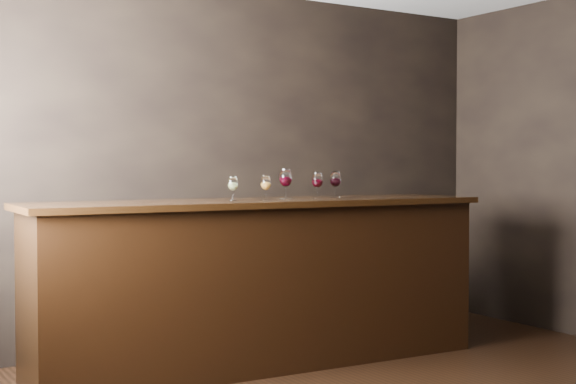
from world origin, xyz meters
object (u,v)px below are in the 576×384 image
glass_red_c (335,180)px  glass_white (233,184)px  bar_counter (261,285)px  glass_red_a (286,179)px  glass_red_b (317,181)px  glass_amber (266,183)px  back_bar_shelf (213,295)px

glass_red_c → glass_white: bearing=-179.4°
glass_white → glass_red_c: bearing=0.6°
bar_counter → glass_white: bearing=-178.4°
glass_white → bar_counter: bearing=-1.3°
glass_red_a → glass_red_b: (0.24, -0.05, -0.02)m
glass_amber → glass_red_c: (0.63, 0.05, 0.02)m
back_bar_shelf → glass_red_c: bearing=-41.9°
bar_counter → glass_white: size_ratio=18.93×
glass_red_c → bar_counter: bearing=-178.8°
glass_white → glass_red_b: (0.67, -0.04, 0.01)m
glass_red_c → glass_red_b: bearing=-165.3°
back_bar_shelf → glass_amber: size_ratio=13.35×
bar_counter → glass_white: 0.75m
glass_white → glass_red_a: glass_red_a is taller
back_bar_shelf → glass_red_a: glass_red_a is taller
glass_white → glass_amber: bearing=-9.7°
bar_counter → glass_red_a: bearing=7.2°
glass_red_a → glass_red_b: 0.24m
back_bar_shelf → glass_red_a: (0.27, -0.63, 0.90)m
glass_red_b → glass_red_c: (0.20, 0.05, 0.01)m
bar_counter → glass_red_b: glass_red_b is taller
bar_counter → glass_red_b: 0.86m
back_bar_shelf → glass_amber: 1.10m
glass_amber → glass_red_c: 0.63m
glass_amber → glass_red_a: glass_red_a is taller
back_bar_shelf → glass_amber: bearing=-83.9°
glass_amber → glass_red_b: glass_red_b is taller
glass_white → glass_red_c: (0.87, 0.01, 0.02)m
bar_counter → glass_red_b: size_ratio=16.78×
glass_red_b → bar_counter: bearing=175.2°
back_bar_shelf → glass_red_b: size_ratio=11.96×
glass_red_a → glass_red_c: bearing=-0.4°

